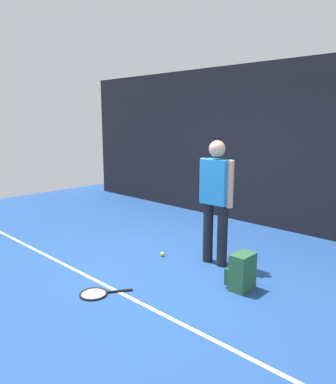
{
  "coord_description": "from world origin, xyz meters",
  "views": [
    {
      "loc": [
        3.5,
        -3.18,
        1.97
      ],
      "look_at": [
        0.0,
        0.4,
        1.0
      ],
      "focal_mm": 35.16,
      "sensor_mm": 36.0,
      "label": 1
    }
  ],
  "objects_px": {
    "tennis_racket": "(96,294)",
    "tennis_player": "(216,195)",
    "backpack": "(241,272)",
    "tennis_ball_near_player": "(163,254)"
  },
  "relations": [
    {
      "from": "tennis_racket",
      "to": "tennis_ball_near_player",
      "type": "relative_size",
      "value": 9.29
    },
    {
      "from": "tennis_ball_near_player",
      "to": "tennis_player",
      "type": "bearing_deg",
      "value": 24.35
    },
    {
      "from": "tennis_player",
      "to": "backpack",
      "type": "xyz_separation_m",
      "value": [
        0.72,
        -0.44,
        -0.76
      ]
    },
    {
      "from": "tennis_player",
      "to": "tennis_racket",
      "type": "distance_m",
      "value": 2.0
    },
    {
      "from": "tennis_player",
      "to": "tennis_racket",
      "type": "relative_size",
      "value": 2.77
    },
    {
      "from": "tennis_racket",
      "to": "backpack",
      "type": "relative_size",
      "value": 1.39
    },
    {
      "from": "tennis_racket",
      "to": "backpack",
      "type": "distance_m",
      "value": 1.7
    },
    {
      "from": "tennis_player",
      "to": "tennis_racket",
      "type": "xyz_separation_m",
      "value": [
        -0.38,
        -1.72,
        -0.95
      ]
    },
    {
      "from": "tennis_racket",
      "to": "tennis_ball_near_player",
      "type": "distance_m",
      "value": 1.43
    },
    {
      "from": "tennis_racket",
      "to": "tennis_player",
      "type": "bearing_deg",
      "value": -160.46
    }
  ]
}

